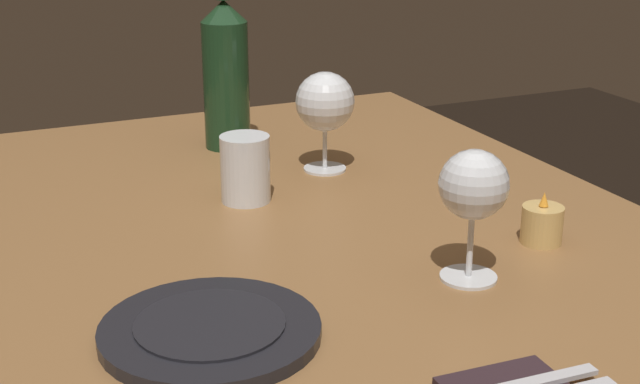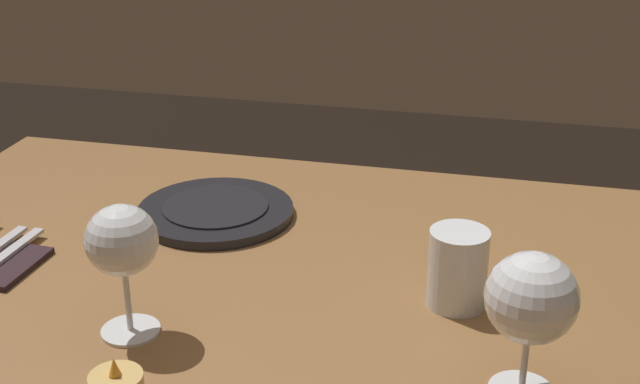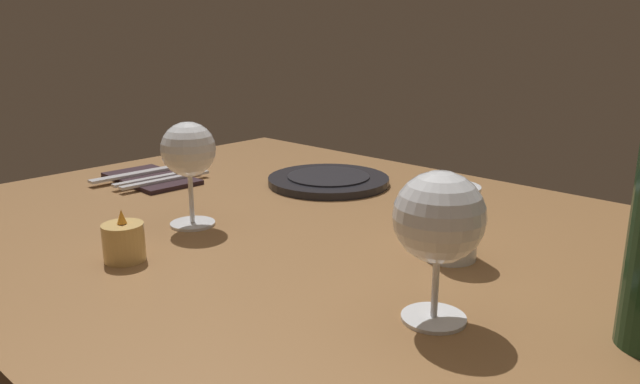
% 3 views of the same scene
% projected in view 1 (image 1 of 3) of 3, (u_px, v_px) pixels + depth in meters
% --- Properties ---
extents(dining_table, '(1.30, 0.90, 0.74)m').
position_uv_depth(dining_table, '(319.00, 297.00, 1.20)').
color(dining_table, olive).
rests_on(dining_table, ground).
extents(wine_glass_left, '(0.09, 0.09, 0.15)m').
position_uv_depth(wine_glass_left, '(325.00, 103.00, 1.38)').
color(wine_glass_left, white).
rests_on(wine_glass_left, dining_table).
extents(wine_glass_right, '(0.08, 0.08, 0.15)m').
position_uv_depth(wine_glass_right, '(474.00, 188.00, 1.01)').
color(wine_glass_right, white).
rests_on(wine_glass_right, dining_table).
extents(wine_bottle, '(0.08, 0.08, 0.35)m').
position_uv_depth(wine_bottle, '(226.00, 70.00, 1.49)').
color(wine_bottle, '#19381E').
rests_on(wine_bottle, dining_table).
extents(water_tumbler, '(0.07, 0.07, 0.09)m').
position_uv_depth(water_tumbler, '(245.00, 172.00, 1.27)').
color(water_tumbler, white).
rests_on(water_tumbler, dining_table).
extents(votive_candle, '(0.05, 0.05, 0.07)m').
position_uv_depth(votive_candle, '(542.00, 225.00, 1.14)').
color(votive_candle, '#DBB266').
rests_on(votive_candle, dining_table).
extents(dinner_plate, '(0.22, 0.22, 0.02)m').
position_uv_depth(dinner_plate, '(210.00, 330.00, 0.91)').
color(dinner_plate, black).
rests_on(dinner_plate, dining_table).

